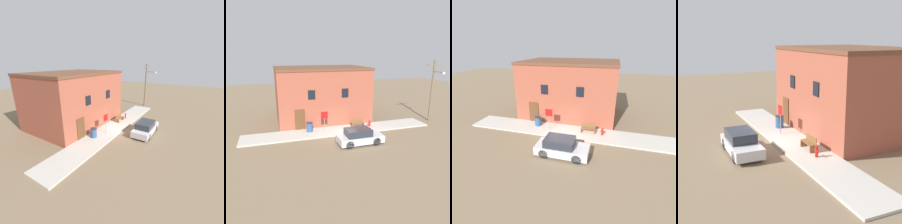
{
  "view_description": "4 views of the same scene",
  "coord_description": "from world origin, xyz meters",
  "views": [
    {
      "loc": [
        -13.31,
        -6.65,
        7.11
      ],
      "look_at": [
        -0.25,
        1.29,
        2.0
      ],
      "focal_mm": 24.0,
      "sensor_mm": 36.0,
      "label": 1
    },
    {
      "loc": [
        -6.47,
        -18.36,
        7.59
      ],
      "look_at": [
        -0.25,
        1.29,
        2.0
      ],
      "focal_mm": 35.0,
      "sensor_mm": 36.0,
      "label": 2
    },
    {
      "loc": [
        3.7,
        -12.78,
        7.67
      ],
      "look_at": [
        -0.25,
        1.29,
        2.0
      ],
      "focal_mm": 28.0,
      "sensor_mm": 36.0,
      "label": 3
    },
    {
      "loc": [
        17.75,
        -6.85,
        6.87
      ],
      "look_at": [
        -0.25,
        1.29,
        2.0
      ],
      "focal_mm": 50.0,
      "sensor_mm": 36.0,
      "label": 4
    }
  ],
  "objects": [
    {
      "name": "ground_plane",
      "position": [
        0.0,
        0.0,
        0.0
      ],
      "size": [
        80.0,
        80.0,
        0.0
      ],
      "primitive_type": "plane",
      "color": "#7A664C"
    },
    {
      "name": "sidewalk",
      "position": [
        0.0,
        1.29,
        0.07
      ],
      "size": [
        18.88,
        2.58,
        0.14
      ],
      "color": "#BCB7AD",
      "rests_on": "ground"
    },
    {
      "name": "brick_building",
      "position": [
        -0.83,
        6.09,
        3.04
      ],
      "size": [
        10.06,
        7.15,
        6.07
      ],
      "color": "#9E4C38",
      "rests_on": "ground"
    },
    {
      "name": "fire_hydrant",
      "position": [
        3.24,
        1.36,
        0.49
      ],
      "size": [
        0.39,
        0.19,
        0.69
      ],
      "color": "red",
      "rests_on": "sidewalk"
    },
    {
      "name": "stop_sign",
      "position": [
        -1.65,
        1.18,
        1.57
      ],
      "size": [
        0.68,
        0.06,
        2.03
      ],
      "color": "gray",
      "rests_on": "sidewalk"
    },
    {
      "name": "bench",
      "position": [
        1.97,
        1.55,
        0.55
      ],
      "size": [
        1.3,
        0.44,
        0.85
      ],
      "color": "brown",
      "rests_on": "sidewalk"
    },
    {
      "name": "trash_bin",
      "position": [
        -3.03,
        1.69,
        0.6
      ],
      "size": [
        0.63,
        0.63,
        0.91
      ],
      "color": "#2D517F",
      "rests_on": "sidewalk"
    },
    {
      "name": "utility_pole",
      "position": [
        10.86,
        1.41,
        3.81
      ],
      "size": [
        1.8,
        1.72,
        6.87
      ],
      "color": "brown",
      "rests_on": "ground"
    },
    {
      "name": "parked_car",
      "position": [
        0.56,
        -2.26,
        0.66
      ],
      "size": [
        3.89,
        1.67,
        1.38
      ],
      "color": "black",
      "rests_on": "ground"
    }
  ]
}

